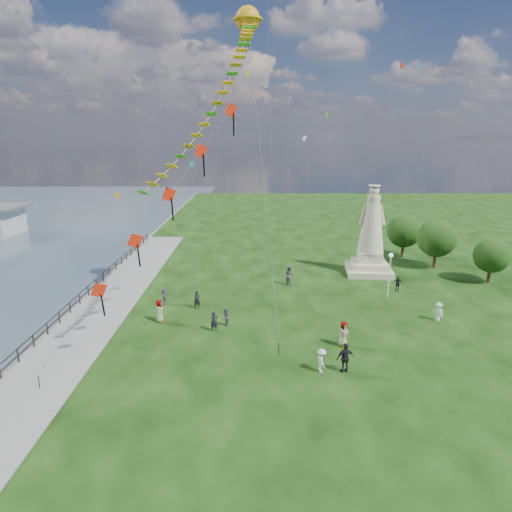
{
  "coord_description": "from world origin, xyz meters",
  "views": [
    {
      "loc": [
        -1.08,
        -22.75,
        13.99
      ],
      "look_at": [
        -1.0,
        8.0,
        5.5
      ],
      "focal_mm": 30.0,
      "sensor_mm": 36.0,
      "label": 1
    }
  ],
  "objects_px": {
    "person_1": "(226,317)",
    "person_9": "(397,284)",
    "person_5": "(165,296)",
    "person_6": "(197,300)",
    "person_0": "(214,322)",
    "person_2": "(322,361)",
    "person_10": "(160,311)",
    "person_4": "(344,334)",
    "person_8": "(438,312)",
    "person_3": "(345,358)",
    "statue": "(371,241)",
    "person_7": "(289,275)",
    "lamppost": "(390,266)",
    "serpent_kite": "(247,23)"
  },
  "relations": [
    {
      "from": "person_0",
      "to": "person_3",
      "type": "relative_size",
      "value": 0.79
    },
    {
      "from": "person_4",
      "to": "person_10",
      "type": "distance_m",
      "value": 14.23
    },
    {
      "from": "person_0",
      "to": "person_10",
      "type": "height_order",
      "value": "person_10"
    },
    {
      "from": "lamppost",
      "to": "person_4",
      "type": "relative_size",
      "value": 2.28
    },
    {
      "from": "person_0",
      "to": "person_6",
      "type": "distance_m",
      "value": 4.81
    },
    {
      "from": "person_1",
      "to": "lamppost",
      "type": "bearing_deg",
      "value": 86.19
    },
    {
      "from": "person_5",
      "to": "person_6",
      "type": "xyz_separation_m",
      "value": [
        2.97,
        -0.98,
        0.05
      ]
    },
    {
      "from": "lamppost",
      "to": "statue",
      "type": "bearing_deg",
      "value": 88.83
    },
    {
      "from": "person_0",
      "to": "person_6",
      "type": "height_order",
      "value": "person_6"
    },
    {
      "from": "person_4",
      "to": "person_8",
      "type": "relative_size",
      "value": 1.22
    },
    {
      "from": "person_2",
      "to": "person_7",
      "type": "distance_m",
      "value": 16.38
    },
    {
      "from": "person_3",
      "to": "person_9",
      "type": "bearing_deg",
      "value": -132.6
    },
    {
      "from": "person_2",
      "to": "person_10",
      "type": "height_order",
      "value": "person_10"
    },
    {
      "from": "person_0",
      "to": "person_1",
      "type": "bearing_deg",
      "value": 29.49
    },
    {
      "from": "person_1",
      "to": "person_8",
      "type": "bearing_deg",
      "value": 66.7
    },
    {
      "from": "person_1",
      "to": "person_3",
      "type": "height_order",
      "value": "person_3"
    },
    {
      "from": "person_2",
      "to": "serpent_kite",
      "type": "bearing_deg",
      "value": 14.87
    },
    {
      "from": "person_6",
      "to": "person_8",
      "type": "bearing_deg",
      "value": -19.24
    },
    {
      "from": "lamppost",
      "to": "person_8",
      "type": "relative_size",
      "value": 2.79
    },
    {
      "from": "person_3",
      "to": "lamppost",
      "type": "bearing_deg",
      "value": -130.92
    },
    {
      "from": "person_1",
      "to": "person_9",
      "type": "bearing_deg",
      "value": 89.53
    },
    {
      "from": "person_8",
      "to": "person_10",
      "type": "height_order",
      "value": "person_10"
    },
    {
      "from": "statue",
      "to": "person_2",
      "type": "distance_m",
      "value": 21.79
    },
    {
      "from": "lamppost",
      "to": "person_7",
      "type": "distance_m",
      "value": 9.64
    },
    {
      "from": "person_3",
      "to": "person_5",
      "type": "distance_m",
      "value": 17.52
    },
    {
      "from": "person_4",
      "to": "person_6",
      "type": "height_order",
      "value": "person_4"
    },
    {
      "from": "person_0",
      "to": "serpent_kite",
      "type": "relative_size",
      "value": 0.07
    },
    {
      "from": "statue",
      "to": "person_7",
      "type": "bearing_deg",
      "value": -150.53
    },
    {
      "from": "serpent_kite",
      "to": "person_4",
      "type": "bearing_deg",
      "value": -46.08
    },
    {
      "from": "person_8",
      "to": "person_9",
      "type": "distance_m",
      "value": 6.83
    },
    {
      "from": "lamppost",
      "to": "serpent_kite",
      "type": "distance_m",
      "value": 22.92
    },
    {
      "from": "person_3",
      "to": "person_8",
      "type": "relative_size",
      "value": 1.29
    },
    {
      "from": "person_7",
      "to": "person_9",
      "type": "bearing_deg",
      "value": -141.24
    },
    {
      "from": "person_6",
      "to": "person_1",
      "type": "bearing_deg",
      "value": -65.03
    },
    {
      "from": "person_7",
      "to": "serpent_kite",
      "type": "height_order",
      "value": "serpent_kite"
    },
    {
      "from": "person_5",
      "to": "statue",
      "type": "bearing_deg",
      "value": -78.47
    },
    {
      "from": "person_6",
      "to": "person_9",
      "type": "bearing_deg",
      "value": 1.12
    },
    {
      "from": "person_0",
      "to": "person_4",
      "type": "height_order",
      "value": "person_4"
    },
    {
      "from": "person_0",
      "to": "person_2",
      "type": "xyz_separation_m",
      "value": [
        7.15,
        -5.8,
        -0.01
      ]
    },
    {
      "from": "person_2",
      "to": "person_4",
      "type": "distance_m",
      "value": 3.96
    },
    {
      "from": "person_1",
      "to": "person_4",
      "type": "height_order",
      "value": "person_4"
    },
    {
      "from": "person_2",
      "to": "person_4",
      "type": "height_order",
      "value": "person_4"
    },
    {
      "from": "person_1",
      "to": "person_3",
      "type": "relative_size",
      "value": 0.75
    },
    {
      "from": "person_5",
      "to": "person_8",
      "type": "relative_size",
      "value": 0.96
    },
    {
      "from": "person_5",
      "to": "person_10",
      "type": "distance_m",
      "value": 3.74
    },
    {
      "from": "person_3",
      "to": "person_9",
      "type": "relative_size",
      "value": 1.29
    },
    {
      "from": "person_7",
      "to": "serpent_kite",
      "type": "xyz_separation_m",
      "value": [
        -3.94,
        -5.97,
        21.04
      ]
    },
    {
      "from": "person_2",
      "to": "person_3",
      "type": "height_order",
      "value": "person_3"
    },
    {
      "from": "person_7",
      "to": "serpent_kite",
      "type": "bearing_deg",
      "value": 106.11
    },
    {
      "from": "person_6",
      "to": "person_10",
      "type": "bearing_deg",
      "value": -145.11
    }
  ]
}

